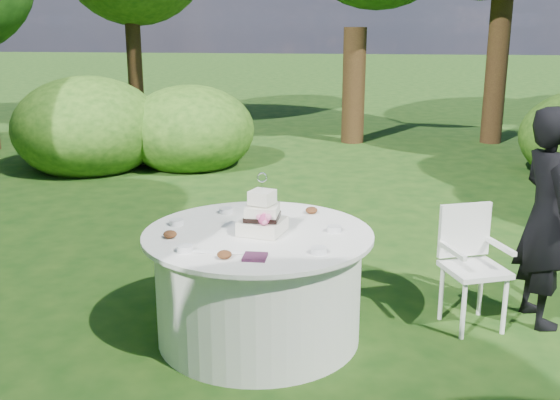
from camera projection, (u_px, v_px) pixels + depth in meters
The scene contains 9 objects.
ground at pixel (259, 336), 4.62m from camera, with size 80.00×80.00×0.00m, color #153B10.
napkins at pixel (255, 257), 3.93m from camera, with size 0.14×0.14×0.02m, color #431C37.
feather_plume at pixel (217, 252), 4.02m from camera, with size 0.48×0.07×0.01m, color white.
guest at pixel (547, 218), 4.66m from camera, with size 0.58×0.38×1.59m, color black.
table at pixel (258, 285), 4.52m from camera, with size 1.56×1.56×0.77m.
cake at pixel (262, 217), 4.36m from camera, with size 0.33×0.33×0.41m.
chair at pixel (470, 256), 4.70m from camera, with size 0.51×0.51×0.88m.
votives at pixel (247, 231), 4.37m from camera, with size 1.20×0.95×0.04m.
petal_cups at pixel (239, 231), 4.35m from camera, with size 0.97×1.10×0.05m.
Camera 1 is at (0.66, -4.15, 2.15)m, focal length 42.00 mm.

